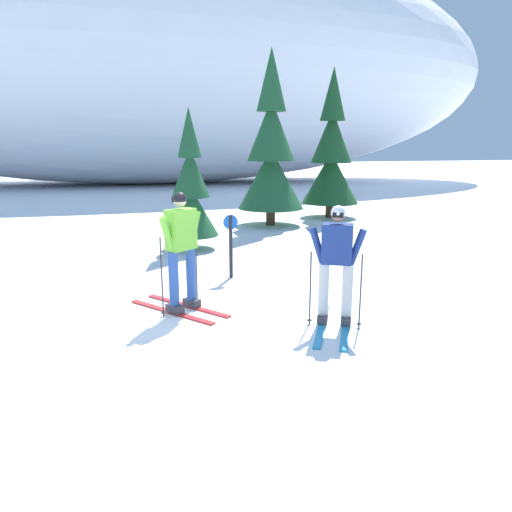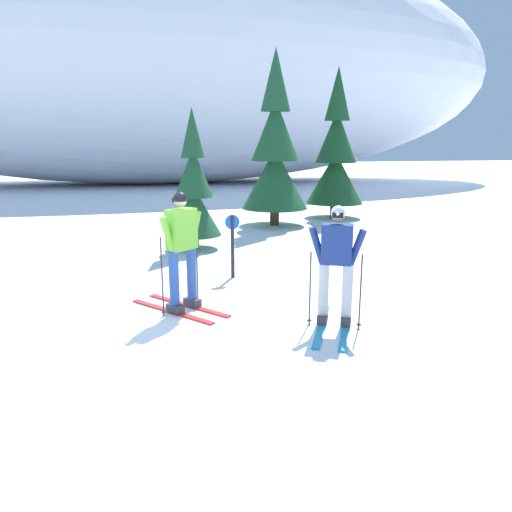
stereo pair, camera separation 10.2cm
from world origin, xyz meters
TOP-DOWN VIEW (x-y plane):
  - ground_plane at (0.00, 0.00)m, footprint 120.00×120.00m
  - skier_lime_jacket at (0.14, 0.67)m, footprint 1.46×1.65m
  - skier_navy_jacket at (2.19, -0.47)m, footprint 1.15×1.70m
  - pine_tree_center_left at (0.85, 5.25)m, footprint 1.31×1.31m
  - pine_tree_center_right at (3.74, 8.24)m, footprint 2.08×2.08m
  - pine_tree_far_right at (6.22, 9.31)m, footprint 1.96×1.96m
  - snow_ridge_background at (0.84, 26.37)m, footprint 46.56×17.45m
  - trail_marker_post at (1.25, 2.39)m, footprint 0.28×0.07m

SIDE VIEW (x-z plane):
  - ground_plane at x=0.00m, z-range 0.00..0.00m
  - trail_marker_post at x=1.25m, z-range 0.09..1.33m
  - skier_navy_jacket at x=2.19m, z-range 0.04..1.77m
  - skier_lime_jacket at x=0.14m, z-range 0.06..1.92m
  - pine_tree_center_left at x=0.85m, z-range -0.28..3.12m
  - pine_tree_far_right at x=6.22m, z-range -0.41..4.66m
  - pine_tree_center_right at x=3.74m, z-range -0.44..4.94m
  - snow_ridge_background at x=0.84m, z-range 0.00..14.91m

